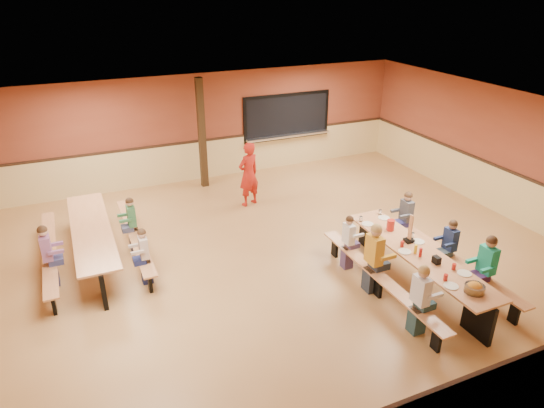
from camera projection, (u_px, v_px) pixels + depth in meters
name	position (u px, v px, depth m)	size (l,w,h in m)	color
ground	(275.00, 259.00, 10.07)	(12.00, 12.00, 0.00)	#A26E3D
room_envelope	(275.00, 229.00, 9.78)	(12.04, 10.04, 3.02)	brown
kitchen_pass_through	(287.00, 119.00, 14.51)	(2.78, 0.28, 1.38)	black
structural_post	(202.00, 134.00, 13.02)	(0.18, 0.18, 3.00)	black
cafeteria_table_main	(417.00, 262.00, 8.96)	(1.91, 3.70, 0.74)	#C17B4C
cafeteria_table_second	(93.00, 238.00, 9.80)	(1.91, 3.70, 0.74)	#C17B4C
seated_child_white_left	(420.00, 300.00, 7.73)	(0.38, 0.31, 1.24)	white
seated_adult_yellow	(374.00, 259.00, 8.78)	(0.44, 0.36, 1.35)	gold
seated_child_grey_left	(348.00, 243.00, 9.54)	(0.33, 0.27, 1.13)	white
seated_child_teal_right	(486.00, 269.00, 8.53)	(0.40, 0.33, 1.27)	#1CA883
seated_child_navy_right	(449.00, 248.00, 9.31)	(0.35, 0.28, 1.16)	navy
seated_child_char_right	(406.00, 219.00, 10.41)	(0.37, 0.30, 1.21)	#474950
seated_child_purple_sec	(48.00, 257.00, 8.96)	(0.38, 0.31, 1.23)	#88527F
seated_child_green_sec	(132.00, 224.00, 10.22)	(0.35, 0.29, 1.17)	#356E42
seated_child_tan_sec	(145.00, 257.00, 9.06)	(0.33, 0.27, 1.13)	#BAA393
standing_woman	(249.00, 174.00, 12.16)	(0.61, 0.40, 1.66)	#B41E14
punch_pitcher	(391.00, 225.00, 9.59)	(0.16, 0.16, 0.22)	red
chip_bowl	(475.00, 288.00, 7.70)	(0.32, 0.32, 0.15)	orange
napkin_dispenser	(437.00, 260.00, 8.49)	(0.10, 0.14, 0.13)	black
condiment_mustard	(416.00, 249.00, 8.79)	(0.06, 0.06, 0.17)	yellow
condiment_ketchup	(421.00, 252.00, 8.68)	(0.06, 0.06, 0.17)	#B2140F
table_paddle	(409.00, 235.00, 9.15)	(0.16, 0.16, 0.56)	black
place_settings	(419.00, 249.00, 8.85)	(0.65, 3.30, 0.11)	beige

